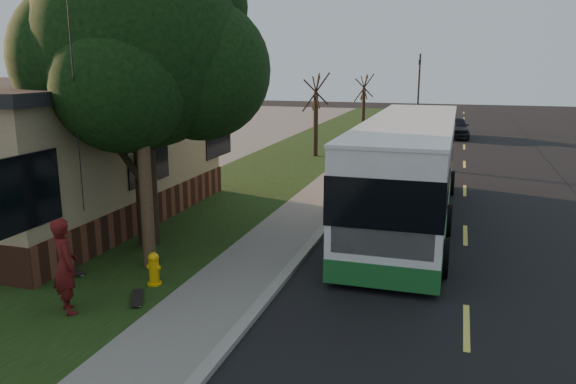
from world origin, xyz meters
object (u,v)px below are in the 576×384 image
object	(u,v)px
utility_pole	(139,73)
skateboard_spare	(74,271)
bare_tree_far	(364,103)
skateboard_main	(137,298)
bare_tree_near	(316,116)
distant_car	(455,127)
skateboarder	(65,266)
traffic_signal	(419,85)
transit_bus	(408,169)
dumpster	(60,188)
leafy_tree	(143,50)
fire_hydrant	(154,269)

from	to	relation	value
utility_pole	skateboard_spare	xyz separation A→B (m)	(-1.44, -0.93, -4.51)
utility_pole	bare_tree_far	world-z (taller)	utility_pole
skateboard_main	bare_tree_near	bearing A→B (deg)	93.03
skateboard_spare	distant_car	world-z (taller)	distant_car
bare_tree_near	skateboard_spare	bearing A→B (deg)	-93.97
bare_tree_near	skateboarder	distance (m)	19.76
traffic_signal	transit_bus	xyz separation A→B (m)	(1.73, -27.17, -1.46)
skateboarder	dumpster	size ratio (longest dim) A/B	1.05
leafy_tree	traffic_signal	distance (m)	31.76
fire_hydrant	dumpster	size ratio (longest dim) A/B	0.41
traffic_signal	dumpster	bearing A→B (deg)	-108.57
utility_pole	bare_tree_far	xyz separation A→B (m)	(0.31, 29.01, -2.63)
skateboard_main	leafy_tree	bearing A→B (deg)	115.34
utility_pole	transit_bus	bearing A→B (deg)	46.50
skateboarder	distant_car	bearing A→B (deg)	-65.85
skateboarder	dumpster	distance (m)	8.97
leafy_tree	skateboard_main	xyz separation A→B (m)	(1.67, -3.53, -5.04)
transit_bus	skateboarder	xyz separation A→B (m)	(-5.73, -8.55, -0.69)
bare_tree_far	transit_bus	size ratio (longest dim) A/B	0.34
traffic_signal	skateboard_spare	bearing A→B (deg)	-98.79
skateboarder	skateboard_main	world-z (taller)	skateboarder
utility_pole	traffic_signal	xyz separation A→B (m)	(3.81, 33.01, -1.47)
fire_hydrant	traffic_signal	xyz separation A→B (m)	(3.10, 34.00, 2.73)
skateboard_spare	dumpster	xyz separation A→B (m)	(-4.43, 5.15, 0.60)
bare_tree_near	distant_car	distance (m)	12.51
bare_tree_far	distant_car	xyz separation A→B (m)	(6.38, -1.65, -1.30)
bare_tree_far	distant_car	size ratio (longest dim) A/B	0.98
fire_hydrant	bare_tree_near	size ratio (longest dim) A/B	0.17
skateboarder	dumpster	bearing A→B (deg)	-13.67
fire_hydrant	skateboard_spare	distance (m)	2.17
transit_bus	distant_car	bearing A→B (deg)	86.93
bare_tree_near	dumpster	xyz separation A→B (m)	(-5.67, -12.79, -1.43)
fire_hydrant	leafy_tree	distance (m)	5.65
dumpster	distant_car	world-z (taller)	distant_car
dumpster	utility_pole	bearing A→B (deg)	-35.70
bare_tree_far	skateboard_spare	distance (m)	30.05
dumpster	distant_car	xyz separation A→B (m)	(12.56, 23.14, -0.02)
distant_car	leafy_tree	bearing A→B (deg)	-110.47
bare_tree_near	traffic_signal	world-z (taller)	traffic_signal
transit_bus	skateboard_spare	distance (m)	9.85
bare_tree_near	traffic_signal	size ratio (longest dim) A/B	0.78
utility_pole	traffic_signal	distance (m)	33.26
skateboard_spare	fire_hydrant	bearing A→B (deg)	-1.60
transit_bus	distant_car	size ratio (longest dim) A/B	2.87
fire_hydrant	skateboard_spare	bearing A→B (deg)	178.40
utility_pole	leafy_tree	xyz separation A→B (m)	(-0.87, 1.66, 0.54)
bare_tree_far	dumpster	xyz separation A→B (m)	(-6.17, -24.79, -1.28)
utility_pole	traffic_signal	world-z (taller)	utility_pole
fire_hydrant	bare_tree_far	distance (m)	30.04
bare_tree_far	skateboard_main	distance (m)	30.94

